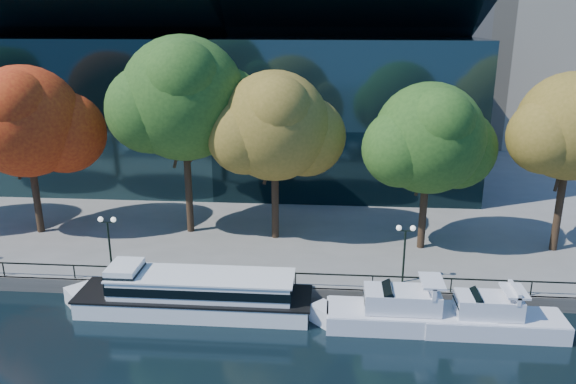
# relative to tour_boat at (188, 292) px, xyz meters

# --- Properties ---
(ground) EXTENTS (160.00, 160.00, 0.00)m
(ground) POSITION_rel_tour_boat_xyz_m (1.68, -1.32, -1.30)
(ground) COLOR black
(ground) RESTS_ON ground
(promenade) EXTENTS (90.00, 67.08, 1.00)m
(promenade) POSITION_rel_tour_boat_xyz_m (1.68, 35.06, -0.80)
(promenade) COLOR slate
(promenade) RESTS_ON ground
(railing) EXTENTS (88.20, 0.08, 0.99)m
(railing) POSITION_rel_tour_boat_xyz_m (1.68, 1.93, 0.64)
(railing) COLOR black
(railing) RESTS_ON promenade
(convention_building) EXTENTS (50.00, 24.57, 21.43)m
(convention_building) POSITION_rel_tour_boat_xyz_m (-2.32, 30.47, 7.20)
(convention_building) COLOR black
(convention_building) RESTS_ON ground
(tour_boat) EXTENTS (16.16, 3.60, 3.07)m
(tour_boat) POSITION_rel_tour_boat_xyz_m (0.00, 0.00, 0.00)
(tour_boat) COLOR white
(tour_boat) RESTS_ON ground
(cruiser_near) EXTENTS (10.98, 2.83, 3.18)m
(cruiser_near) POSITION_rel_tour_boat_xyz_m (13.28, -0.87, -0.32)
(cruiser_near) COLOR silver
(cruiser_near) RESTS_ON ground
(cruiser_far) EXTENTS (9.24, 2.56, 3.02)m
(cruiser_far) POSITION_rel_tour_boat_xyz_m (18.24, -1.06, -0.35)
(cruiser_far) COLOR silver
(cruiser_far) RESTS_ON ground
(tree_1) EXTENTS (10.87, 8.91, 13.50)m
(tree_1) POSITION_rel_tour_boat_xyz_m (-14.75, 10.03, 8.66)
(tree_1) COLOR black
(tree_1) RESTS_ON promenade
(tree_2) EXTENTS (12.02, 9.86, 15.73)m
(tree_2) POSITION_rel_tour_boat_xyz_m (-2.43, 11.15, 10.41)
(tree_2) COLOR black
(tree_2) RESTS_ON promenade
(tree_3) EXTENTS (10.46, 8.58, 13.23)m
(tree_3) POSITION_rel_tour_boat_xyz_m (4.65, 10.38, 8.56)
(tree_3) COLOR black
(tree_3) RESTS_ON promenade
(tree_4) EXTENTS (10.12, 8.30, 12.58)m
(tree_4) POSITION_rel_tour_boat_xyz_m (15.99, 9.22, 8.05)
(tree_4) COLOR black
(tree_4) RESTS_ON promenade
(tree_5) EXTENTS (9.68, 7.94, 13.36)m
(tree_5) POSITION_rel_tour_boat_xyz_m (25.97, 9.58, 9.01)
(tree_5) COLOR black
(tree_5) RESTS_ON promenade
(lamp_1) EXTENTS (1.26, 0.36, 4.03)m
(lamp_1) POSITION_rel_tour_boat_xyz_m (-6.21, 3.18, 2.68)
(lamp_1) COLOR black
(lamp_1) RESTS_ON promenade
(lamp_2) EXTENTS (1.26, 0.36, 4.03)m
(lamp_2) POSITION_rel_tour_boat_xyz_m (13.76, 3.18, 2.68)
(lamp_2) COLOR black
(lamp_2) RESTS_ON promenade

